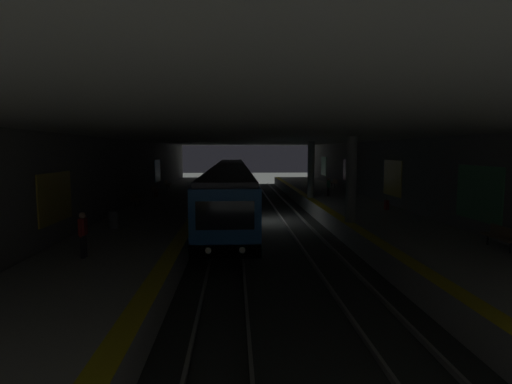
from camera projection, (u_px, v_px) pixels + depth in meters
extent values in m
plane|color=#2D302D|center=(261.00, 221.00, 27.70)|extent=(120.00, 120.00, 0.00)
cube|color=gray|center=(303.00, 220.00, 27.84)|extent=(60.00, 0.09, 0.16)
cube|color=gray|center=(283.00, 220.00, 27.77)|extent=(60.00, 0.09, 0.16)
cube|color=gray|center=(240.00, 220.00, 27.61)|extent=(60.00, 0.09, 0.16)
cube|color=gray|center=(219.00, 220.00, 27.53)|extent=(60.00, 0.09, 0.16)
cube|color=#A8A59E|center=(355.00, 213.00, 27.99)|extent=(60.00, 5.30, 1.05)
cube|color=yellow|center=(322.00, 206.00, 27.81)|extent=(60.00, 0.60, 0.01)
cube|color=#A8A59E|center=(166.00, 214.00, 27.29)|extent=(60.00, 5.30, 1.05)
cube|color=yellow|center=(200.00, 206.00, 27.36)|extent=(60.00, 0.60, 0.01)
cube|color=slate|center=(396.00, 180.00, 27.91)|extent=(60.00, 0.50, 5.60)
cube|color=#4CA566|center=(478.00, 193.00, 18.05)|extent=(3.37, 0.06, 2.47)
cube|color=gold|center=(392.00, 178.00, 27.90)|extent=(3.06, 0.06, 2.47)
cube|color=#BF4C8C|center=(347.00, 170.00, 39.16)|extent=(2.64, 0.06, 2.11)
cube|color=#4CA566|center=(324.00, 166.00, 49.40)|extent=(2.64, 0.06, 2.27)
cube|color=slate|center=(121.00, 181.00, 26.91)|extent=(60.00, 0.50, 5.60)
cube|color=gold|center=(55.00, 198.00, 16.37)|extent=(3.01, 0.06, 2.05)
cube|color=#338CCC|center=(157.00, 171.00, 38.02)|extent=(2.64, 0.06, 2.09)
cube|color=#ADAAA3|center=(261.00, 137.00, 27.09)|extent=(60.00, 19.40, 0.40)
cylinder|color=gray|center=(351.00, 180.00, 21.23)|extent=(0.56, 0.56, 4.55)
cylinder|color=gray|center=(311.00, 170.00, 32.36)|extent=(0.56, 0.56, 4.55)
cube|color=#19569E|center=(229.00, 196.00, 24.78)|extent=(19.18, 2.80, 2.70)
cube|color=#14663D|center=(229.00, 213.00, 24.89)|extent=(19.18, 2.82, 0.56)
cube|color=black|center=(229.00, 190.00, 24.74)|extent=(17.64, 2.83, 0.90)
cube|color=#47474C|center=(229.00, 172.00, 24.62)|extent=(18.79, 2.58, 0.24)
cube|color=black|center=(227.00, 239.00, 19.70)|extent=(2.20, 1.64, 0.76)
cube|color=black|center=(230.00, 208.00, 30.17)|extent=(2.20, 1.64, 0.76)
cube|color=black|center=(225.00, 216.00, 15.20)|extent=(0.04, 2.24, 1.10)
cylinder|color=silver|center=(242.00, 250.00, 15.37)|extent=(0.04, 0.24, 0.24)
cylinder|color=silver|center=(208.00, 250.00, 15.30)|extent=(0.04, 0.24, 0.24)
cube|color=#19569E|center=(231.00, 176.00, 44.42)|extent=(19.18, 2.80, 2.70)
cube|color=#14663D|center=(231.00, 185.00, 44.53)|extent=(19.18, 2.82, 0.56)
cube|color=black|center=(231.00, 173.00, 44.38)|extent=(17.64, 2.83, 0.90)
cube|color=#47474C|center=(231.00, 163.00, 44.26)|extent=(18.79, 2.58, 0.24)
cube|color=black|center=(231.00, 195.00, 39.34)|extent=(2.20, 1.64, 0.76)
cube|color=black|center=(232.00, 185.00, 49.81)|extent=(2.20, 1.64, 0.76)
cylinder|color=#262628|center=(511.00, 248.00, 14.92)|extent=(0.08, 0.08, 0.42)
cylinder|color=#262628|center=(488.00, 240.00, 16.27)|extent=(0.08, 0.08, 0.42)
cube|color=olive|center=(499.00, 237.00, 15.57)|extent=(1.70, 0.44, 0.08)
cube|color=olive|center=(505.00, 232.00, 15.56)|extent=(1.70, 0.06, 0.40)
cylinder|color=#262628|center=(335.00, 186.00, 41.13)|extent=(0.08, 0.08, 0.42)
cylinder|color=#262628|center=(332.00, 185.00, 42.48)|extent=(0.08, 0.08, 0.42)
cube|color=olive|center=(333.00, 183.00, 41.78)|extent=(1.70, 0.44, 0.08)
cube|color=olive|center=(335.00, 181.00, 41.77)|extent=(1.70, 0.06, 0.40)
cylinder|color=#262628|center=(135.00, 205.00, 26.56)|extent=(0.08, 0.08, 0.42)
cylinder|color=#262628|center=(140.00, 202.00, 27.91)|extent=(0.08, 0.08, 0.42)
cube|color=olive|center=(137.00, 200.00, 27.21)|extent=(1.70, 0.44, 0.08)
cube|color=olive|center=(134.00, 197.00, 27.18)|extent=(1.70, 0.06, 0.40)
cylinder|color=#262628|center=(155.00, 194.00, 33.14)|extent=(0.08, 0.08, 0.42)
cylinder|color=#262628|center=(158.00, 192.00, 34.49)|extent=(0.08, 0.08, 0.42)
cube|color=olive|center=(156.00, 190.00, 33.79)|extent=(1.70, 0.44, 0.08)
cube|color=olive|center=(154.00, 188.00, 33.75)|extent=(1.70, 0.06, 0.40)
cylinder|color=#262628|center=(167.00, 188.00, 38.99)|extent=(0.08, 0.08, 0.42)
cylinder|color=#262628|center=(169.00, 186.00, 40.34)|extent=(0.08, 0.08, 0.42)
cube|color=olive|center=(168.00, 184.00, 39.64)|extent=(1.70, 0.44, 0.08)
cube|color=olive|center=(166.00, 182.00, 39.60)|extent=(1.70, 0.06, 0.40)
cylinder|color=#242424|center=(83.00, 247.00, 14.19)|extent=(0.16, 0.16, 0.83)
cylinder|color=#242424|center=(85.00, 246.00, 14.39)|extent=(0.16, 0.16, 0.83)
cube|color=maroon|center=(83.00, 227.00, 14.22)|extent=(0.36, 0.22, 0.59)
cylinder|color=maroon|center=(80.00, 229.00, 13.97)|extent=(0.10, 0.10, 0.56)
cylinder|color=maroon|center=(85.00, 227.00, 14.47)|extent=(0.10, 0.10, 0.56)
sphere|color=tan|center=(82.00, 215.00, 14.17)|extent=(0.22, 0.22, 0.22)
cylinder|color=#2D2D2D|center=(329.00, 192.00, 33.47)|extent=(0.16, 0.16, 0.77)
cylinder|color=#2D2D2D|center=(328.00, 191.00, 33.67)|extent=(0.16, 0.16, 0.77)
cube|color=#2D754C|center=(328.00, 184.00, 33.50)|extent=(0.36, 0.22, 0.54)
cylinder|color=#2D754C|center=(329.00, 185.00, 33.26)|extent=(0.10, 0.10, 0.52)
cylinder|color=#2D754C|center=(328.00, 184.00, 33.76)|extent=(0.10, 0.10, 0.52)
sphere|color=tan|center=(329.00, 179.00, 33.46)|extent=(0.21, 0.21, 0.21)
cube|color=maroon|center=(387.00, 205.00, 25.93)|extent=(0.33, 0.23, 0.61)
cylinder|color=#333333|center=(387.00, 198.00, 25.89)|extent=(0.02, 0.02, 0.30)
cube|color=maroon|center=(156.00, 194.00, 32.99)|extent=(0.30, 0.20, 0.40)
cylinder|color=#595B5E|center=(113.00, 220.00, 19.63)|extent=(0.44, 0.44, 0.85)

